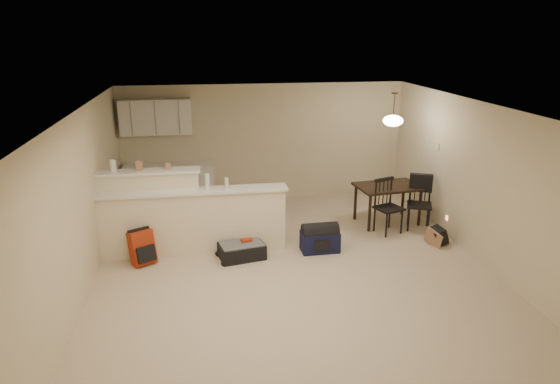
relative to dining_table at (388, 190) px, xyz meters
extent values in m
plane|color=beige|center=(-2.14, -1.70, -0.66)|extent=(7.00, 7.00, 0.00)
plane|color=white|center=(-2.14, -1.70, 1.84)|extent=(7.00, 7.00, 0.00)
cube|color=beige|center=(-2.14, 1.80, 0.59)|extent=(6.00, 0.02, 2.50)
cube|color=beige|center=(-2.14, -5.20, 0.59)|extent=(6.00, 0.02, 2.50)
cube|color=beige|center=(-5.14, -1.70, 0.59)|extent=(0.02, 7.00, 2.50)
cube|color=beige|center=(0.86, -1.70, 0.59)|extent=(0.02, 7.00, 2.50)
cube|color=#EFE3C2|center=(-3.64, -0.80, -0.13)|extent=(3.00, 0.28, 1.05)
cube|color=white|center=(-3.64, -0.80, 0.41)|extent=(3.08, 0.38, 0.04)
cube|color=#EFE3C2|center=(-4.34, -0.58, 0.02)|extent=(1.60, 0.24, 1.35)
cube|color=white|center=(-4.34, -0.58, 0.71)|extent=(1.68, 0.34, 0.04)
cube|color=white|center=(-4.34, 1.62, 1.24)|extent=(1.40, 0.34, 0.70)
cube|color=white|center=(-4.14, 1.49, -0.21)|extent=(1.80, 0.60, 0.90)
cube|color=beige|center=(0.84, -0.15, 0.84)|extent=(0.02, 0.12, 0.12)
cylinder|color=silver|center=(-4.87, -0.58, 0.83)|extent=(0.10, 0.10, 0.20)
cube|color=#A67655|center=(-4.47, -0.58, 0.81)|extent=(0.10, 0.07, 0.16)
cube|color=#A67655|center=(-4.01, -0.58, 0.79)|extent=(0.08, 0.06, 0.12)
cylinder|color=silver|center=(-3.40, -0.80, 0.56)|extent=(0.07, 0.07, 0.26)
cylinder|color=silver|center=(-3.09, -0.80, 0.52)|extent=(0.06, 0.06, 0.18)
cube|color=black|center=(0.00, 0.00, 0.07)|extent=(1.28, 0.93, 0.04)
cylinder|color=black|center=(-0.48, -0.38, -0.30)|extent=(0.06, 0.06, 0.71)
cylinder|color=black|center=(0.55, -0.26, -0.30)|extent=(0.06, 0.06, 0.71)
cylinder|color=black|center=(-0.55, 0.26, -0.30)|extent=(0.06, 0.06, 0.71)
cylinder|color=black|center=(0.48, 0.38, -0.30)|extent=(0.06, 0.06, 0.71)
cylinder|color=brown|center=(0.00, 0.00, 1.59)|extent=(0.02, 0.02, 0.50)
cylinder|color=brown|center=(0.00, 0.00, 1.82)|extent=(0.12, 0.12, 0.03)
ellipsoid|color=white|center=(0.00, 0.00, 1.32)|extent=(0.36, 0.36, 0.20)
cube|color=black|center=(-2.90, -1.15, -0.54)|extent=(0.79, 0.60, 0.24)
cube|color=#AD2F13|center=(-4.47, -1.09, -0.39)|extent=(0.43, 0.37, 0.54)
cube|color=#121539|center=(-1.58, -1.09, -0.48)|extent=(0.64, 0.36, 0.34)
cube|color=black|center=(0.53, -1.09, -0.52)|extent=(0.24, 0.32, 0.27)
cube|color=#A67655|center=(0.41, -1.18, -0.52)|extent=(0.14, 0.35, 0.28)
camera|label=1|loc=(-3.45, -8.58, 2.89)|focal=32.00mm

